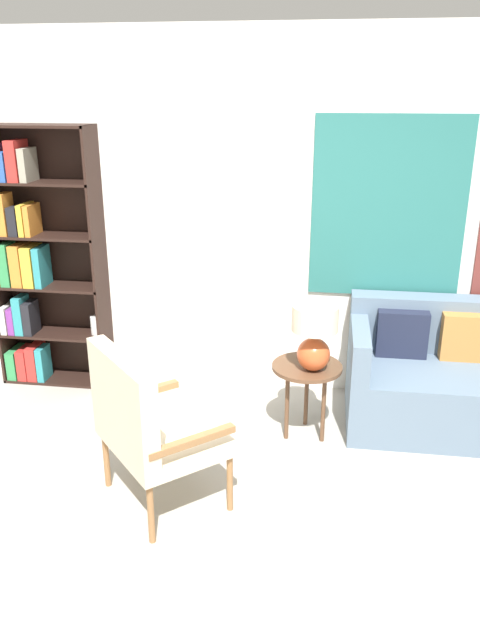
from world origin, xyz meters
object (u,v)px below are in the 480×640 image
couch (465,380)px  side_table (307,374)px  table_lamp (314,333)px  bookshelf (33,262)px  armchair (144,420)px

couch → side_table: (-1.11, -0.34, 0.13)m
side_table → table_lamp: size_ratio=1.18×
couch → table_lamp: (-1.07, -0.40, 0.45)m
side_table → bookshelf: bearing=164.8°
table_lamp → armchair: bearing=-136.6°
table_lamp → bookshelf: bearing=163.6°
bookshelf → table_lamp: (2.22, -0.65, -0.21)m
side_table → couch: bearing=16.9°
armchair → couch: bearing=32.4°
couch → table_lamp: bearing=-159.6°
side_table → armchair: bearing=-133.3°
couch → table_lamp: size_ratio=3.64×
bookshelf → side_table: bearing=-15.2°
bookshelf → table_lamp: size_ratio=4.52×
bookshelf → side_table: (2.18, -0.59, -0.54)m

